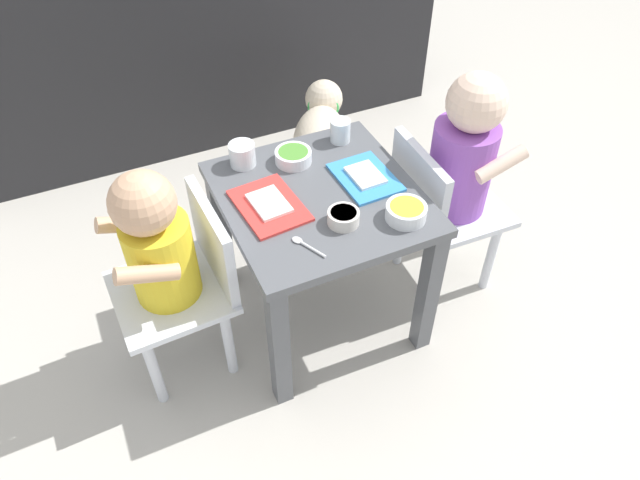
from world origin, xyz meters
The scene contains 14 objects.
ground_plane centered at (0.00, 0.00, 0.00)m, with size 7.00×7.00×0.00m, color #B2ADA3.
kitchen_cabinet_back centered at (0.00, 1.10, 0.43)m, with size 1.88×0.32×0.85m, color #232326.
dining_table centered at (0.00, 0.00, 0.37)m, with size 0.49×0.51×0.46m.
seated_child_left centered at (-0.40, 0.00, 0.42)m, with size 0.29×0.29×0.66m.
seated_child_right centered at (0.41, -0.02, 0.44)m, with size 0.29×0.29×0.70m.
dog centered at (0.25, 0.54, 0.23)m, with size 0.33×0.45×0.34m.
food_tray_left centered at (-0.13, 0.01, 0.46)m, with size 0.16×0.21×0.02m.
food_tray_right centered at (0.13, 0.01, 0.46)m, with size 0.14×0.19×0.02m.
water_cup_left centered at (0.15, 0.19, 0.49)m, with size 0.06×0.06×0.06m.
water_cup_right centered at (-0.13, 0.20, 0.49)m, with size 0.07×0.07×0.06m.
veggie_bowl_near centered at (0.01, -0.12, 0.48)m, with size 0.08×0.08×0.03m.
cereal_bowl_right_side centered at (-0.01, 0.15, 0.48)m, with size 0.10×0.10×0.03m.
veggie_bowl_far centered at (0.15, -0.17, 0.48)m, with size 0.10×0.10×0.04m.
spoon_by_left_tray centered at (-0.11, -0.15, 0.46)m, with size 0.05×0.10×0.01m.
Camera 1 is at (-0.48, -1.06, 1.43)m, focal length 33.67 mm.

